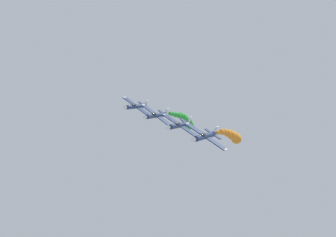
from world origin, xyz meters
TOP-DOWN VIEW (x-y plane):
  - airplane_lead at (-13.98, 11.77)m, footprint 8.45×10.35m
  - smoke_trail_lead at (-13.47, -5.72)m, footprint 2.69×15.64m
  - airplane_left_inner at (-4.32, 2.87)m, footprint 8.50×10.35m
  - airplane_right_inner at (4.47, -2.61)m, footprint 8.27×10.35m
  - smoke_trail_right_inner at (6.08, -22.76)m, footprint 4.41×19.45m
  - airplane_left_outer at (14.14, -9.38)m, footprint 8.40×10.35m

SIDE VIEW (x-z plane):
  - smoke_trail_lead at x=-13.47m, z-range 104.34..109.03m
  - smoke_trail_right_inner at x=6.08m, z-range 104.99..111.31m
  - airplane_lead at x=-13.98m, z-range 105.96..111.06m
  - airplane_left_inner at x=-4.32m, z-range 106.95..111.97m
  - airplane_right_inner at x=4.47m, z-range 108.23..113.65m
  - airplane_left_outer at x=14.14m, z-range 109.93..115.13m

